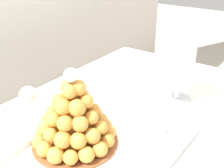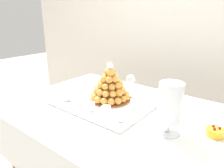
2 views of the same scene
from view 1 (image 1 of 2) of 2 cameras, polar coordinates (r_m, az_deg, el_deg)
The scene contains 9 objects.
buffet_table at distance 1.09m, azimuth 2.15°, elevation -12.72°, with size 1.52×0.99×0.75m.
serving_tray at distance 0.92m, azimuth -2.75°, elevation -13.49°, with size 0.60×0.42×0.02m.
croquembouche at distance 0.90m, azimuth -7.61°, elevation -6.55°, with size 0.27×0.27×0.26m.
dessert_cup_centre at distance 0.85m, azimuth 3.44°, elevation -14.55°, with size 0.05×0.05×0.05m.
dessert_cup_mid_right at distance 0.93m, azimuth 6.35°, elevation -10.70°, with size 0.05×0.05×0.05m.
dessert_cup_right at distance 1.01m, azimuth 9.25°, elevation -7.74°, with size 0.06×0.06×0.05m.
macaron_goblet at distance 1.18m, azimuth 13.25°, elevation 3.74°, with size 0.12×0.12×0.26m.
fruit_tart_plate at distance 1.43m, azimuth 12.03°, elevation 1.74°, with size 0.17×0.17×0.06m.
wine_glass at distance 1.07m, azimuth -16.12°, elevation -2.43°, with size 0.07×0.07×0.14m.
Camera 1 is at (-0.71, -0.46, 1.33)m, focal length 46.42 mm.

